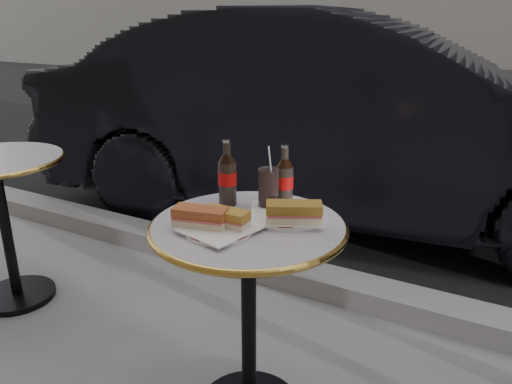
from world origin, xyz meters
The scene contains 13 objects.
asphalt_road centered at (0.00, 5.00, 0.00)m, with size 40.00×8.00×0.00m, color black.
curb centered at (0.00, 0.90, 0.05)m, with size 40.00×0.20×0.12m, color gray.
bistro_table centered at (0.00, 0.00, 0.37)m, with size 0.62×0.62×0.73m, color #BAB2C4, non-canonical shape.
bistro_table_second centered at (-1.40, 0.10, 0.37)m, with size 0.62×0.62×0.73m, color #BAB2C4, non-canonical shape.
plate_left centered at (-0.04, -0.11, 0.74)m, with size 0.20×0.20×0.01m, color white.
plate_right centered at (0.08, 0.10, 0.74)m, with size 0.23×0.23×0.01m, color white.
sandwich_left_a centered at (-0.10, -0.11, 0.77)m, with size 0.16×0.08×0.06m, color #AA542B.
sandwich_left_b centered at (-0.03, -0.07, 0.77)m, with size 0.14×0.07×0.05m, color #B4802D.
sandwich_right centered at (0.13, 0.05, 0.77)m, with size 0.17×0.08×0.06m, color olive.
cola_bottle_left centered at (-0.14, 0.11, 0.85)m, with size 0.06×0.06×0.23m, color black, non-canonical shape.
cola_bottle_right centered at (0.04, 0.18, 0.84)m, with size 0.06×0.06×0.22m, color black, non-canonical shape.
cola_glass centered at (0.00, 0.13, 0.80)m, with size 0.07×0.07×0.14m, color black.
parked_car centered at (-0.33, 1.96, 0.69)m, with size 4.23×1.47×1.39m, color black.
Camera 1 is at (0.71, -1.24, 1.34)m, focal length 35.00 mm.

